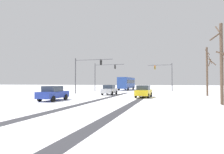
% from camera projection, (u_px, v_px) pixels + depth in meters
% --- Properties ---
extents(wheel_track_left_lane, '(0.81, 35.54, 0.01)m').
position_uv_depth(wheel_track_left_lane, '(136.00, 102.00, 20.32)').
color(wheel_track_left_lane, '#38383D').
rests_on(wheel_track_left_lane, ground).
extents(wheel_track_right_lane, '(0.87, 35.54, 0.01)m').
position_uv_depth(wheel_track_right_lane, '(96.00, 101.00, 21.55)').
color(wheel_track_right_lane, '#38383D').
rests_on(wheel_track_right_lane, ground).
extents(sidewalk_kerb_right, '(4.00, 35.54, 0.12)m').
position_uv_depth(sidewalk_kerb_right, '(196.00, 104.00, 17.23)').
color(sidewalk_kerb_right, white).
rests_on(sidewalk_kerb_right, ground).
extents(traffic_signal_far_right, '(5.56, 0.52, 6.50)m').
position_uv_depth(traffic_signal_far_right, '(165.00, 72.00, 44.92)').
color(traffic_signal_far_right, '#47474C').
rests_on(traffic_signal_far_right, ground).
extents(traffic_signal_near_left, '(7.17, 0.38, 6.50)m').
position_uv_depth(traffic_signal_near_left, '(86.00, 69.00, 35.18)').
color(traffic_signal_near_left, '#47474C').
rests_on(traffic_signal_near_left, ground).
extents(traffic_signal_far_left, '(7.06, 0.38, 6.50)m').
position_uv_depth(traffic_signal_far_left, '(103.00, 72.00, 44.77)').
color(traffic_signal_far_left, '#47474C').
rests_on(traffic_signal_far_left, ground).
extents(car_silver_lead, '(1.85, 4.11, 1.62)m').
position_uv_depth(car_silver_lead, '(109.00, 90.00, 31.89)').
color(car_silver_lead, '#B7BABF').
rests_on(car_silver_lead, ground).
extents(car_yellow_cab_second, '(2.00, 4.18, 1.62)m').
position_uv_depth(car_yellow_cab_second, '(144.00, 91.00, 26.10)').
color(car_yellow_cab_second, yellow).
rests_on(car_yellow_cab_second, ground).
extents(car_blue_third, '(1.86, 4.12, 1.62)m').
position_uv_depth(car_blue_third, '(53.00, 93.00, 21.49)').
color(car_blue_third, '#233899').
rests_on(car_blue_third, ground).
extents(bus_oncoming, '(2.80, 11.04, 3.38)m').
position_uv_depth(bus_oncoming, '(127.00, 83.00, 52.88)').
color(bus_oncoming, '#284793').
rests_on(bus_oncoming, ground).
extents(bare_tree_sidewalk_mid, '(1.74, 1.74, 7.36)m').
position_uv_depth(bare_tree_sidewalk_mid, '(222.00, 61.00, 17.24)').
color(bare_tree_sidewalk_mid, brown).
rests_on(bare_tree_sidewalk_mid, ground).
extents(bare_tree_sidewalk_far, '(1.58, 1.81, 7.35)m').
position_uv_depth(bare_tree_sidewalk_far, '(207.00, 70.00, 29.27)').
color(bare_tree_sidewalk_far, brown).
rests_on(bare_tree_sidewalk_far, ground).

